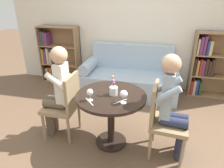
{
  "coord_description": "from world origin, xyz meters",
  "views": [
    {
      "loc": [
        0.49,
        -2.06,
        1.81
      ],
      "look_at": [
        0.0,
        0.05,
        0.83
      ],
      "focal_mm": 32.0,
      "sensor_mm": 36.0,
      "label": 1
    }
  ],
  "objects_px": {
    "person_left": "(58,91)",
    "flower_vase": "(113,89)",
    "person_right": "(173,106)",
    "wine_glass_left": "(90,93)",
    "couch": "(129,78)",
    "wine_glass_right": "(124,94)",
    "chair_left": "(65,103)",
    "chair_right": "(163,118)",
    "bookshelf_left": "(56,56)",
    "bookshelf_right": "(209,65)"
  },
  "relations": [
    {
      "from": "chair_right",
      "to": "flower_vase",
      "type": "xyz_separation_m",
      "value": [
        -0.6,
        0.03,
        0.28
      ]
    },
    {
      "from": "wine_glass_right",
      "to": "flower_vase",
      "type": "relative_size",
      "value": 0.65
    },
    {
      "from": "chair_left",
      "to": "couch",
      "type": "bearing_deg",
      "value": 157.87
    },
    {
      "from": "chair_right",
      "to": "bookshelf_right",
      "type": "bearing_deg",
      "value": -19.62
    },
    {
      "from": "person_left",
      "to": "person_right",
      "type": "distance_m",
      "value": 1.43
    },
    {
      "from": "couch",
      "to": "wine_glass_right",
      "type": "bearing_deg",
      "value": -83.94
    },
    {
      "from": "bookshelf_right",
      "to": "wine_glass_left",
      "type": "bearing_deg",
      "value": -129.77
    },
    {
      "from": "person_left",
      "to": "person_right",
      "type": "height_order",
      "value": "person_right"
    },
    {
      "from": "bookshelf_right",
      "to": "person_right",
      "type": "distance_m",
      "value": 1.97
    },
    {
      "from": "bookshelf_right",
      "to": "wine_glass_left",
      "type": "height_order",
      "value": "bookshelf_right"
    },
    {
      "from": "person_left",
      "to": "couch",
      "type": "bearing_deg",
      "value": 155.08
    },
    {
      "from": "couch",
      "to": "bookshelf_left",
      "type": "distance_m",
      "value": 1.71
    },
    {
      "from": "bookshelf_left",
      "to": "person_left",
      "type": "xyz_separation_m",
      "value": [
        0.96,
        -1.77,
        0.11
      ]
    },
    {
      "from": "bookshelf_left",
      "to": "person_right",
      "type": "height_order",
      "value": "person_right"
    },
    {
      "from": "chair_left",
      "to": "person_left",
      "type": "distance_m",
      "value": 0.2
    },
    {
      "from": "wine_glass_left",
      "to": "flower_vase",
      "type": "distance_m",
      "value": 0.3
    },
    {
      "from": "bookshelf_right",
      "to": "flower_vase",
      "type": "relative_size",
      "value": 5.11
    },
    {
      "from": "bookshelf_left",
      "to": "person_left",
      "type": "bearing_deg",
      "value": -61.6
    },
    {
      "from": "chair_left",
      "to": "wine_glass_left",
      "type": "height_order",
      "value": "chair_left"
    },
    {
      "from": "wine_glass_right",
      "to": "chair_left",
      "type": "bearing_deg",
      "value": 167.35
    },
    {
      "from": "bookshelf_left",
      "to": "flower_vase",
      "type": "bearing_deg",
      "value": -46.4
    },
    {
      "from": "person_left",
      "to": "flower_vase",
      "type": "relative_size",
      "value": 5.29
    },
    {
      "from": "couch",
      "to": "bookshelf_left",
      "type": "relative_size",
      "value": 1.49
    },
    {
      "from": "bookshelf_right",
      "to": "chair_right",
      "type": "xyz_separation_m",
      "value": [
        -0.82,
        -1.82,
        -0.1
      ]
    },
    {
      "from": "couch",
      "to": "wine_glass_right",
      "type": "xyz_separation_m",
      "value": [
        0.18,
        -1.69,
        0.5
      ]
    },
    {
      "from": "person_right",
      "to": "wine_glass_left",
      "type": "xyz_separation_m",
      "value": [
        -0.91,
        -0.15,
        0.14
      ]
    },
    {
      "from": "person_left",
      "to": "chair_right",
      "type": "bearing_deg",
      "value": 88.43
    },
    {
      "from": "bookshelf_left",
      "to": "person_left",
      "type": "relative_size",
      "value": 0.97
    },
    {
      "from": "person_left",
      "to": "wine_glass_left",
      "type": "distance_m",
      "value": 0.58
    },
    {
      "from": "couch",
      "to": "bookshelf_right",
      "type": "relative_size",
      "value": 1.49
    },
    {
      "from": "chair_right",
      "to": "wine_glass_right",
      "type": "bearing_deg",
      "value": 111.32
    },
    {
      "from": "wine_glass_left",
      "to": "wine_glass_right",
      "type": "relative_size",
      "value": 0.92
    },
    {
      "from": "bookshelf_right",
      "to": "person_left",
      "type": "distance_m",
      "value": 2.8
    },
    {
      "from": "bookshelf_left",
      "to": "wine_glass_right",
      "type": "distance_m",
      "value": 2.7
    },
    {
      "from": "couch",
      "to": "bookshelf_right",
      "type": "height_order",
      "value": "bookshelf_right"
    },
    {
      "from": "person_left",
      "to": "flower_vase",
      "type": "bearing_deg",
      "value": 89.41
    },
    {
      "from": "chair_left",
      "to": "person_right",
      "type": "bearing_deg",
      "value": 87.97
    },
    {
      "from": "chair_left",
      "to": "wine_glass_right",
      "type": "height_order",
      "value": "chair_left"
    },
    {
      "from": "flower_vase",
      "to": "person_left",
      "type": "bearing_deg",
      "value": 178.9
    },
    {
      "from": "wine_glass_left",
      "to": "person_left",
      "type": "bearing_deg",
      "value": 157.79
    },
    {
      "from": "person_left",
      "to": "wine_glass_right",
      "type": "xyz_separation_m",
      "value": [
        0.89,
        -0.18,
        0.14
      ]
    },
    {
      "from": "wine_glass_right",
      "to": "bookshelf_left",
      "type": "bearing_deg",
      "value": 133.48
    },
    {
      "from": "wine_glass_left",
      "to": "chair_left",
      "type": "bearing_deg",
      "value": 153.98
    },
    {
      "from": "couch",
      "to": "bookshelf_right",
      "type": "bearing_deg",
      "value": 10.33
    },
    {
      "from": "chair_right",
      "to": "couch",
      "type": "bearing_deg",
      "value": 26.75
    },
    {
      "from": "couch",
      "to": "person_left",
      "type": "bearing_deg",
      "value": -115.43
    },
    {
      "from": "chair_left",
      "to": "wine_glass_left",
      "type": "distance_m",
      "value": 0.57
    },
    {
      "from": "bookshelf_left",
      "to": "chair_right",
      "type": "xyz_separation_m",
      "value": [
        2.3,
        -1.82,
        -0.06
      ]
    },
    {
      "from": "chair_left",
      "to": "person_left",
      "type": "relative_size",
      "value": 0.72
    },
    {
      "from": "chair_left",
      "to": "chair_right",
      "type": "relative_size",
      "value": 1.0
    }
  ]
}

